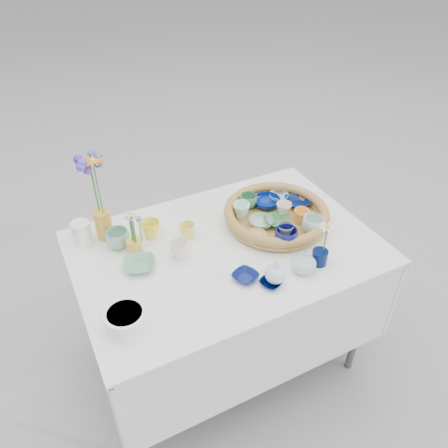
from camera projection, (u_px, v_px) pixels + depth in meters
name	position (u px, v px, depth m)	size (l,w,h in m)	color
ground	(226.00, 356.00, 2.32)	(80.00, 80.00, 0.00)	#A5A5A4
display_table	(226.00, 356.00, 2.32)	(1.26, 0.86, 0.77)	white
wicker_tray	(276.00, 215.00, 1.97)	(0.47, 0.47, 0.08)	#A27539
tray_ceramic_0	(267.00, 202.00, 2.05)	(0.13, 0.13, 0.04)	navy
tray_ceramic_1	(297.00, 202.00, 2.06)	(0.12, 0.12, 0.03)	#061551
tray_ceramic_2	(301.00, 216.00, 1.94)	(0.07, 0.07, 0.06)	#FEAB3C
tray_ceramic_3	(277.00, 221.00, 1.94)	(0.11, 0.11, 0.03)	#317841
tray_ceramic_4	(285.00, 231.00, 1.85)	(0.07, 0.07, 0.07)	slate
tray_ceramic_5	(261.00, 222.00, 1.93)	(0.11, 0.11, 0.03)	#94B2A7
tray_ceramic_6	(241.00, 210.00, 1.97)	(0.08, 0.08, 0.07)	#C3FDE2
tray_ceramic_7	(284.00, 209.00, 1.98)	(0.07, 0.07, 0.06)	#F3E2D0
tray_ceramic_8	(279.00, 196.00, 2.10)	(0.09, 0.09, 0.03)	#94D9EE
tray_ceramic_9	(286.00, 237.00, 1.81)	(0.10, 0.10, 0.08)	navy
tray_ceramic_10	(256.00, 237.00, 1.85)	(0.10, 0.10, 0.03)	#E2D97C
tray_ceramic_11	(313.00, 225.00, 1.88)	(0.09, 0.09, 0.07)	silver
tray_ceramic_12	(248.00, 201.00, 2.04)	(0.08, 0.08, 0.07)	#3F8D5D
loose_ceramic_0	(151.00, 229.00, 1.88)	(0.08, 0.08, 0.08)	yellow
loose_ceramic_1	(187.00, 231.00, 1.89)	(0.07, 0.07, 0.06)	#F0DF5F
loose_ceramic_2	(139.00, 265.00, 1.74)	(0.13, 0.13, 0.03)	#68AA85
loose_ceramic_3	(179.00, 250.00, 1.78)	(0.08, 0.08, 0.08)	white
loose_ceramic_4	(245.00, 276.00, 1.69)	(0.10, 0.10, 0.02)	navy
loose_ceramic_5	(118.00, 239.00, 1.83)	(0.10, 0.10, 0.08)	#84B8A0
loose_ceramic_6	(271.00, 283.00, 1.67)	(0.08, 0.08, 0.02)	#000930
fluted_bowl	(126.00, 320.00, 1.48)	(0.14, 0.14, 0.08)	white
bud_vase_paleblue	(276.00, 270.00, 1.65)	(0.08, 0.08, 0.13)	silver
bud_vase_seafoam	(304.00, 261.00, 1.70)	(0.10, 0.10, 0.10)	#A8CEC7
bud_vase_cobalt	(320.00, 257.00, 1.75)	(0.06, 0.06, 0.06)	#020F3B
single_daisy	(326.00, 239.00, 1.70)	(0.07, 0.07, 0.13)	white
tall_vase_yellow	(104.00, 224.00, 1.86)	(0.07, 0.07, 0.13)	gold
gerbera	(98.00, 188.00, 1.74)	(0.10, 0.10, 0.26)	orange
hydrangea	(94.00, 187.00, 1.76)	(0.09, 0.09, 0.32)	#363098
white_pitcher	(82.00, 233.00, 1.84)	(0.11, 0.08, 0.11)	white
daisy_cup	(135.00, 247.00, 1.80)	(0.06, 0.06, 0.07)	#FFB33D
daisy_posy	(135.00, 226.00, 1.73)	(0.08, 0.08, 0.15)	white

